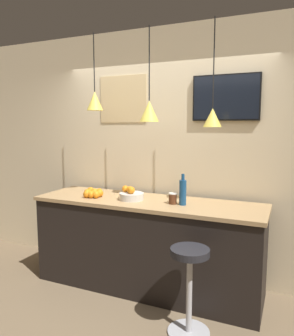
# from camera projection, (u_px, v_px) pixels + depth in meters

# --- Properties ---
(ground_plane) EXTENTS (14.00, 14.00, 0.00)m
(ground_plane) POSITION_uv_depth(u_px,v_px,m) (115.00, 322.00, 2.98)
(ground_plane) COLOR #756047
(back_wall) EXTENTS (8.00, 0.06, 2.90)m
(back_wall) POSITION_uv_depth(u_px,v_px,m) (163.00, 154.00, 3.89)
(back_wall) COLOR beige
(back_wall) RESTS_ON ground_plane
(service_counter) EXTENTS (2.49, 0.73, 0.98)m
(service_counter) POSITION_uv_depth(u_px,v_px,m) (147.00, 244.00, 3.58)
(service_counter) COLOR black
(service_counter) RESTS_ON ground_plane
(bar_stool) EXTENTS (0.37, 0.37, 0.76)m
(bar_stool) POSITION_uv_depth(u_px,v_px,m) (189.00, 277.00, 2.77)
(bar_stool) COLOR #B7B7BC
(bar_stool) RESTS_ON ground_plane
(fruit_bowl) EXTENTS (0.26, 0.26, 0.15)m
(fruit_bowl) POSITION_uv_depth(u_px,v_px,m) (131.00, 195.00, 3.54)
(fruit_bowl) COLOR beige
(fruit_bowl) RESTS_ON service_counter
(orange_pile) EXTENTS (0.26, 0.26, 0.09)m
(orange_pile) POSITION_uv_depth(u_px,v_px,m) (93.00, 193.00, 3.71)
(orange_pile) COLOR orange
(orange_pile) RESTS_ON service_counter
(juice_bottle) EXTENTS (0.07, 0.07, 0.32)m
(juice_bottle) POSITION_uv_depth(u_px,v_px,m) (183.00, 192.00, 3.29)
(juice_bottle) COLOR navy
(juice_bottle) RESTS_ON service_counter
(spread_jar) EXTENTS (0.08, 0.08, 0.11)m
(spread_jar) POSITION_uv_depth(u_px,v_px,m) (173.00, 198.00, 3.35)
(spread_jar) COLOR #562D19
(spread_jar) RESTS_ON service_counter
(pendant_lamp_left) EXTENTS (0.18, 0.18, 0.85)m
(pendant_lamp_left) POSITION_uv_depth(u_px,v_px,m) (95.00, 101.00, 3.70)
(pendant_lamp_left) COLOR black
(pendant_lamp_middle) EXTENTS (0.20, 0.20, 0.98)m
(pendant_lamp_middle) POSITION_uv_depth(u_px,v_px,m) (149.00, 111.00, 3.45)
(pendant_lamp_middle) COLOR black
(pendant_lamp_right) EXTENTS (0.18, 0.18, 1.03)m
(pendant_lamp_right) POSITION_uv_depth(u_px,v_px,m) (213.00, 117.00, 3.19)
(pendant_lamp_right) COLOR black
(mounted_tv) EXTENTS (0.71, 0.04, 0.49)m
(mounted_tv) POSITION_uv_depth(u_px,v_px,m) (226.00, 98.00, 3.47)
(mounted_tv) COLOR black
(wall_poster) EXTENTS (0.62, 0.01, 0.56)m
(wall_poster) POSITION_uv_depth(u_px,v_px,m) (123.00, 99.00, 3.98)
(wall_poster) COLOR #DBBC84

